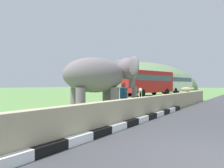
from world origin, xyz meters
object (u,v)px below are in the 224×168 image
object	(u,v)px
bus_white	(176,82)
cow_near	(138,90)
cow_mid	(187,89)
person_handler	(124,97)
bus_red	(149,81)
elephant	(102,76)

from	to	relation	value
bus_white	cow_near	xyz separation A→B (m)	(-14.72, 0.33, -1.21)
cow_near	cow_mid	distance (m)	9.11
person_handler	cow_near	xyz separation A→B (m)	(13.54, 6.38, -0.06)
person_handler	cow_mid	world-z (taller)	person_handler
bus_red	cow_near	xyz separation A→B (m)	(-3.40, -0.12, -1.21)
bus_red	cow_near	distance (m)	3.61
elephant	bus_white	world-z (taller)	bus_white
bus_red	cow_near	size ratio (longest dim) A/B	4.77
bus_white	cow_mid	size ratio (longest dim) A/B	4.72
bus_red	bus_white	world-z (taller)	same
elephant	cow_mid	xyz separation A→B (m)	(23.02, 1.96, -1.11)
person_handler	cow_near	bearing A→B (deg)	25.24
cow_near	bus_white	bearing A→B (deg)	-1.28
cow_mid	elephant	bearing A→B (deg)	-175.13
elephant	bus_red	size ratio (longest dim) A/B	0.44
bus_red	bus_white	size ratio (longest dim) A/B	0.99
bus_white	cow_mid	xyz separation A→B (m)	(-6.48, -3.57, -1.21)
person_handler	cow_mid	size ratio (longest dim) A/B	0.86
bus_white	cow_mid	distance (m)	7.50
bus_red	person_handler	bearing A→B (deg)	-159.00
elephant	bus_red	world-z (taller)	bus_red
cow_mid	bus_red	bearing A→B (deg)	140.27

